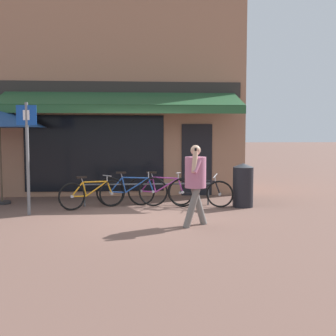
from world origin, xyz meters
TOP-DOWN VIEW (x-y plane):
  - ground_plane at (0.00, 0.00)m, footprint 160.00×160.00m
  - shop_front at (-0.52, 4.47)m, footprint 7.27×4.42m
  - bike_rack_rail at (0.15, 1.25)m, footprint 3.23×0.04m
  - bicycle_orange at (-1.19, 0.95)m, footprint 1.54×0.84m
  - bicycle_blue at (-0.23, 1.22)m, footprint 1.81×0.52m
  - bicycle_purple at (0.52, 1.18)m, footprint 1.75×0.65m
  - bicycle_black at (1.46, 1.00)m, footprint 1.62×0.77m
  - pedestrian_adult at (1.05, -1.17)m, footprint 0.55×0.75m
  - litter_bin at (2.53, 0.91)m, footprint 0.51×0.51m
  - parking_sign at (-2.53, 0.25)m, footprint 0.44×0.07m

SIDE VIEW (x-z plane):
  - ground_plane at x=0.00m, z-range 0.00..0.00m
  - bicycle_orange at x=-1.19m, z-range -0.04..0.76m
  - bicycle_black at x=1.46m, z-range -0.05..0.78m
  - bicycle_purple at x=0.52m, z-range -0.05..0.83m
  - bicycle_blue at x=-0.23m, z-range -0.05..0.83m
  - bike_rack_rail at x=0.15m, z-range 0.18..0.75m
  - litter_bin at x=2.53m, z-range 0.00..1.09m
  - pedestrian_adult at x=1.05m, z-range 0.16..1.78m
  - parking_sign at x=-2.53m, z-range 0.28..2.79m
  - shop_front at x=-0.52m, z-range -0.01..6.15m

